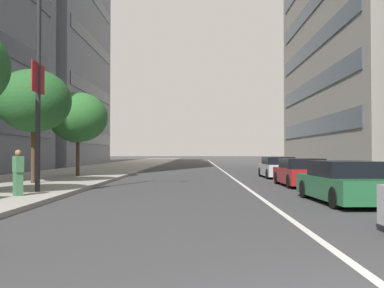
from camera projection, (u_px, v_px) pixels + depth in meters
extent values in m
cube|color=#A39E93|center=(86.00, 172.00, 33.85)|extent=(160.00, 8.00, 0.15)
cube|color=silver|center=(223.00, 171.00, 38.70)|extent=(110.00, 0.16, 0.01)
cube|color=#236038|center=(345.00, 187.00, 13.81)|extent=(4.66, 2.05, 0.67)
cube|color=black|center=(345.00, 169.00, 13.79)|extent=(2.51, 1.81, 0.49)
cylinder|color=black|center=(305.00, 189.00, 15.29)|extent=(0.63, 0.25, 0.62)
cylinder|color=black|center=(353.00, 189.00, 15.34)|extent=(0.63, 0.25, 0.62)
cylinder|color=black|center=(336.00, 198.00, 12.26)|extent=(0.63, 0.25, 0.62)
cube|color=maroon|center=(301.00, 176.00, 20.76)|extent=(4.30, 1.94, 0.69)
cube|color=black|center=(301.00, 163.00, 20.72)|extent=(2.19, 1.75, 0.47)
cylinder|color=black|center=(277.00, 178.00, 22.17)|extent=(0.62, 0.23, 0.62)
cylinder|color=black|center=(311.00, 178.00, 22.17)|extent=(0.62, 0.23, 0.62)
cylinder|color=black|center=(290.00, 181.00, 19.35)|extent=(0.62, 0.23, 0.62)
cylinder|color=black|center=(329.00, 181.00, 19.35)|extent=(0.62, 0.23, 0.62)
cube|color=#B7B7BC|center=(277.00, 170.00, 27.62)|extent=(4.26, 1.88, 0.70)
cube|color=black|center=(278.00, 161.00, 27.47)|extent=(2.39, 1.70, 0.47)
cylinder|color=black|center=(261.00, 172.00, 29.01)|extent=(0.62, 0.23, 0.62)
cylinder|color=black|center=(285.00, 172.00, 29.02)|extent=(0.62, 0.23, 0.62)
cylinder|color=black|center=(268.00, 174.00, 26.22)|extent=(0.62, 0.23, 0.62)
cylinder|color=black|center=(296.00, 174.00, 26.23)|extent=(0.62, 0.23, 0.62)
cylinder|color=#232326|center=(38.00, 69.00, 16.13)|extent=(0.18, 0.18, 8.97)
cube|color=#B21E23|center=(35.00, 76.00, 15.78)|extent=(0.56, 0.03, 1.10)
cube|color=#B21E23|center=(42.00, 79.00, 16.48)|extent=(0.56, 0.03, 1.10)
cylinder|color=#473323|center=(33.00, 156.00, 20.67)|extent=(0.22, 0.22, 2.57)
ellipsoid|color=#265B28|center=(34.00, 101.00, 20.72)|extent=(3.48, 3.48, 2.96)
cylinder|color=#473323|center=(78.00, 158.00, 27.00)|extent=(0.22, 0.22, 2.25)
ellipsoid|color=#2D6B2D|center=(78.00, 117.00, 27.05)|extent=(3.62, 3.62, 3.08)
cube|color=#3F724C|center=(18.00, 184.00, 14.55)|extent=(0.40, 0.39, 0.78)
cube|color=#3F724C|center=(18.00, 164.00, 14.56)|extent=(0.47, 0.46, 0.54)
sphere|color=#8C6647|center=(18.00, 153.00, 14.57)|extent=(0.21, 0.21, 0.21)
cube|color=#384756|center=(313.00, 127.00, 42.04)|extent=(25.49, 0.08, 1.50)
cube|color=#384756|center=(312.00, 86.00, 42.12)|extent=(25.49, 0.08, 1.50)
cube|color=#384756|center=(312.00, 46.00, 42.20)|extent=(25.49, 0.08, 1.50)
cube|color=#384756|center=(312.00, 5.00, 42.28)|extent=(25.49, 0.08, 1.50)
cube|color=#2D3842|center=(93.00, 138.00, 57.05)|extent=(20.39, 0.08, 1.50)
cube|color=#2D3842|center=(93.00, 91.00, 57.17)|extent=(20.39, 0.08, 1.50)
cube|color=#2D3842|center=(93.00, 43.00, 57.30)|extent=(20.39, 0.08, 1.50)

